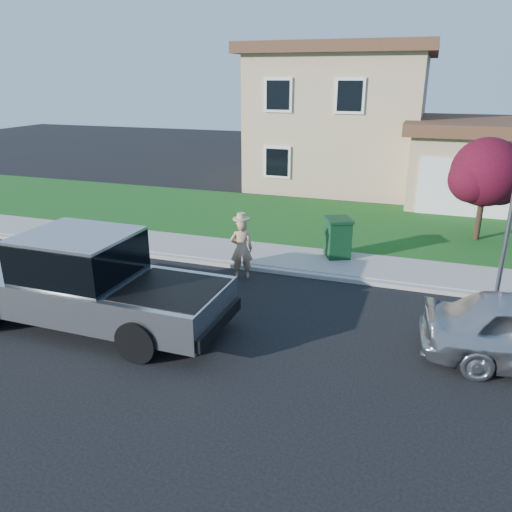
# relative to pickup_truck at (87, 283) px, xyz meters

# --- Properties ---
(ground) EXTENTS (80.00, 80.00, 0.00)m
(ground) POSITION_rel_pickup_truck_xyz_m (2.50, 1.50, -1.00)
(ground) COLOR black
(ground) RESTS_ON ground
(curb) EXTENTS (40.00, 0.20, 0.12)m
(curb) POSITION_rel_pickup_truck_xyz_m (3.50, 4.40, -0.94)
(curb) COLOR gray
(curb) RESTS_ON ground
(sidewalk) EXTENTS (40.00, 2.00, 0.15)m
(sidewalk) POSITION_rel_pickup_truck_xyz_m (3.50, 5.50, -0.93)
(sidewalk) COLOR gray
(sidewalk) RESTS_ON ground
(lawn) EXTENTS (40.00, 7.00, 0.10)m
(lawn) POSITION_rel_pickup_truck_xyz_m (3.50, 10.00, -0.95)
(lawn) COLOR #154C18
(lawn) RESTS_ON ground
(house) EXTENTS (14.00, 11.30, 6.85)m
(house) POSITION_rel_pickup_truck_xyz_m (3.82, 17.88, 2.16)
(house) COLOR tan
(house) RESTS_ON ground
(pickup_truck) EXTENTS (6.58, 2.56, 2.15)m
(pickup_truck) POSITION_rel_pickup_truck_xyz_m (0.00, 0.00, 0.00)
(pickup_truck) COLOR black
(pickup_truck) RESTS_ON ground
(woman) EXTENTS (0.73, 0.60, 1.89)m
(woman) POSITION_rel_pickup_truck_xyz_m (2.33, 3.72, -0.11)
(woman) COLOR tan
(woman) RESTS_ON ground
(ornamental_tree) EXTENTS (2.51, 2.27, 3.45)m
(ornamental_tree) POSITION_rel_pickup_truck_xyz_m (8.88, 9.41, 1.30)
(ornamental_tree) COLOR black
(ornamental_tree) RESTS_ON lawn
(trash_bin) EXTENTS (1.03, 1.08, 1.21)m
(trash_bin) POSITION_rel_pickup_truck_xyz_m (4.63, 5.97, -0.24)
(trash_bin) COLOR black
(trash_bin) RESTS_ON sidewalk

